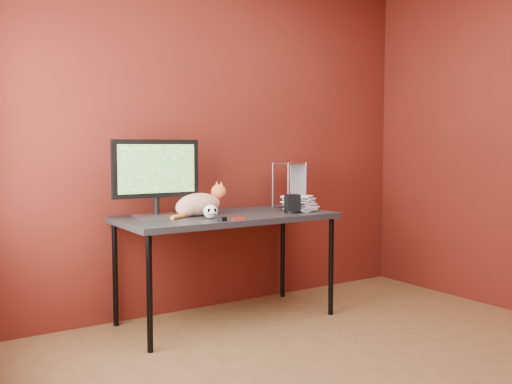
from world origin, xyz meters
TOP-DOWN VIEW (x-y plane):
  - room at (0.00, 0.00)m, footprint 3.52×3.52m
  - desk at (-0.15, 1.37)m, footprint 1.50×0.70m
  - monitor at (-0.62, 1.49)m, footprint 0.60×0.20m
  - cat at (-0.33, 1.42)m, footprint 0.48×0.23m
  - skull_mug at (-0.35, 1.22)m, footprint 0.10×0.10m
  - speaker at (0.29, 1.20)m, footprint 0.12×0.12m
  - book_stack at (0.35, 1.26)m, footprint 0.25×0.26m
  - wire_rack at (0.52, 1.54)m, footprint 0.23×0.20m
  - pocket_knife at (-0.23, 1.08)m, footprint 0.08×0.04m
  - black_gadget at (-0.35, 1.08)m, footprint 0.06×0.05m
  - washer at (-0.26, 1.10)m, footprint 0.04×0.04m

SIDE VIEW (x-z plane):
  - desk at x=-0.15m, z-range 0.32..1.07m
  - washer at x=-0.26m, z-range 0.75..0.75m
  - pocket_knife at x=-0.23m, z-range 0.75..0.77m
  - black_gadget at x=-0.35m, z-range 0.75..0.78m
  - skull_mug at x=-0.35m, z-range 0.75..0.84m
  - speaker at x=0.29m, z-range 0.75..0.88m
  - cat at x=-0.33m, z-range 0.71..0.94m
  - wire_rack at x=0.52m, z-range 0.75..1.10m
  - monitor at x=-0.62m, z-range 0.78..1.30m
  - book_stack at x=0.35m, z-range 0.75..2.01m
  - room at x=0.00m, z-range 0.14..2.75m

